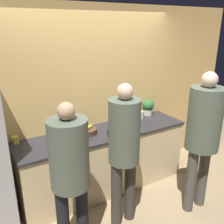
# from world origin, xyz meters

# --- Properties ---
(ground_plane) EXTENTS (14.00, 14.00, 0.00)m
(ground_plane) POSITION_xyz_m (0.00, 0.00, 0.00)
(ground_plane) COLOR #9E8460
(wall_back) EXTENTS (5.20, 0.06, 2.60)m
(wall_back) POSITION_xyz_m (0.00, 0.69, 1.30)
(wall_back) COLOR #E0B266
(wall_back) RESTS_ON ground_plane
(counter) EXTENTS (2.45, 0.67, 0.91)m
(counter) POSITION_xyz_m (0.00, 0.37, 0.46)
(counter) COLOR beige
(counter) RESTS_ON ground_plane
(person_left) EXTENTS (0.39, 0.39, 1.67)m
(person_left) POSITION_xyz_m (-0.82, -0.42, 1.02)
(person_left) COLOR black
(person_left) RESTS_ON ground_plane
(person_center) EXTENTS (0.35, 0.35, 1.75)m
(person_center) POSITION_xyz_m (-0.14, -0.35, 1.05)
(person_center) COLOR #38332D
(person_center) RESTS_ON ground_plane
(person_right) EXTENTS (0.41, 0.41, 1.83)m
(person_right) POSITION_xyz_m (0.82, -0.63, 1.13)
(person_right) COLOR #4C4742
(person_right) RESTS_ON ground_plane
(fruit_bowl) EXTENTS (0.27, 0.27, 0.11)m
(fruit_bowl) POSITION_xyz_m (-0.23, 0.42, 0.95)
(fruit_bowl) COLOR #4C3323
(fruit_bowl) RESTS_ON counter
(utensil_crock) EXTENTS (0.10, 0.10, 0.29)m
(utensil_crock) POSITION_xyz_m (0.74, 0.51, 0.98)
(utensil_crock) COLOR silver
(utensil_crock) RESTS_ON counter
(bottle_amber) EXTENTS (0.06, 0.06, 0.17)m
(bottle_amber) POSITION_xyz_m (-0.58, 0.42, 0.98)
(bottle_amber) COLOR brown
(bottle_amber) RESTS_ON counter
(bottle_clear) EXTENTS (0.07, 0.07, 0.21)m
(bottle_clear) POSITION_xyz_m (-0.68, 0.32, 1.00)
(bottle_clear) COLOR silver
(bottle_clear) RESTS_ON counter
(cup_yellow) EXTENTS (0.08, 0.08, 0.10)m
(cup_yellow) POSITION_xyz_m (-1.14, 0.59, 0.96)
(cup_yellow) COLOR gold
(cup_yellow) RESTS_ON counter
(cup_black) EXTENTS (0.09, 0.09, 0.08)m
(cup_black) POSITION_xyz_m (0.02, 0.22, 0.95)
(cup_black) COLOR #28282D
(cup_black) RESTS_ON counter
(potted_plant) EXTENTS (0.18, 0.18, 0.26)m
(potted_plant) POSITION_xyz_m (0.95, 0.59, 1.05)
(potted_plant) COLOR beige
(potted_plant) RESTS_ON counter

